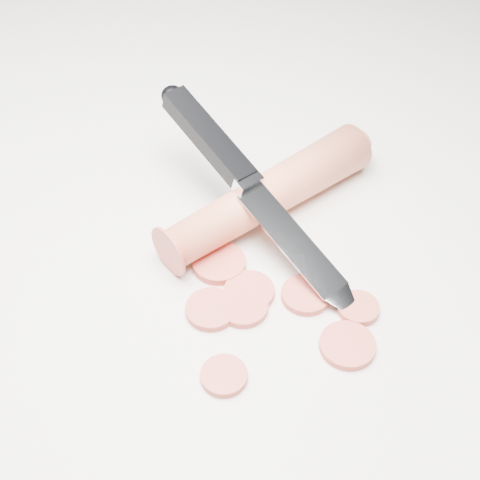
{
  "coord_description": "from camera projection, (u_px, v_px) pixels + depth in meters",
  "views": [
    {
      "loc": [
        0.02,
        -0.36,
        0.39
      ],
      "look_at": [
        -0.01,
        -0.01,
        0.02
      ],
      "focal_mm": 50.0,
      "sensor_mm": 36.0,
      "label": 1
    }
  ],
  "objects": [
    {
      "name": "ground",
      "position": [
        252.0,
        247.0,
        0.53
      ],
      "size": [
        2.4,
        2.4,
        0.0
      ],
      "primitive_type": "plane",
      "color": "white",
      "rests_on": "ground"
    },
    {
      "name": "carrot_slice_3",
      "position": [
        358.0,
        308.0,
        0.48
      ],
      "size": [
        0.03,
        0.03,
        0.01
      ],
      "primitive_type": "cylinder",
      "color": "#CA4739",
      "rests_on": "ground"
    },
    {
      "name": "carrot_slice_7",
      "position": [
        306.0,
        295.0,
        0.49
      ],
      "size": [
        0.04,
        0.04,
        0.01
      ],
      "primitive_type": "cylinder",
      "color": "#CA4739",
      "rests_on": "ground"
    },
    {
      "name": "carrot_slice_6",
      "position": [
        211.0,
        309.0,
        0.48
      ],
      "size": [
        0.04,
        0.04,
        0.01
      ],
      "primitive_type": "cylinder",
      "color": "#CA4739",
      "rests_on": "ground"
    },
    {
      "name": "kitchen_knife",
      "position": [
        259.0,
        193.0,
        0.51
      ],
      "size": [
        0.19,
        0.2,
        0.08
      ],
      "primitive_type": null,
      "color": "#B5B8BC",
      "rests_on": "ground"
    },
    {
      "name": "carrot_slice_2",
      "position": [
        219.0,
        263.0,
        0.51
      ],
      "size": [
        0.04,
        0.04,
        0.01
      ],
      "primitive_type": "cylinder",
      "color": "#CA4739",
      "rests_on": "ground"
    },
    {
      "name": "carrot_slice_1",
      "position": [
        224.0,
        376.0,
        0.45
      ],
      "size": [
        0.03,
        0.03,
        0.01
      ],
      "primitive_type": "cylinder",
      "color": "#CA4739",
      "rests_on": "ground"
    },
    {
      "name": "carrot",
      "position": [
        269.0,
        195.0,
        0.54
      ],
      "size": [
        0.17,
        0.16,
        0.04
      ],
      "primitive_type": "cylinder",
      "rotation": [
        1.57,
        0.0,
        -0.81
      ],
      "color": "#E76944",
      "rests_on": "ground"
    },
    {
      "name": "carrot_slice_0",
      "position": [
        243.0,
        307.0,
        0.49
      ],
      "size": [
        0.04,
        0.04,
        0.01
      ],
      "primitive_type": "cylinder",
      "color": "#CA4739",
      "rests_on": "ground"
    },
    {
      "name": "carrot_slice_4",
      "position": [
        347.0,
        345.0,
        0.46
      ],
      "size": [
        0.04,
        0.04,
        0.01
      ],
      "primitive_type": "cylinder",
      "color": "#CA4739",
      "rests_on": "ground"
    },
    {
      "name": "carrot_slice_5",
      "position": [
        249.0,
        292.0,
        0.5
      ],
      "size": [
        0.04,
        0.04,
        0.01
      ],
      "primitive_type": "cylinder",
      "color": "#CA4739",
      "rests_on": "ground"
    }
  ]
}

